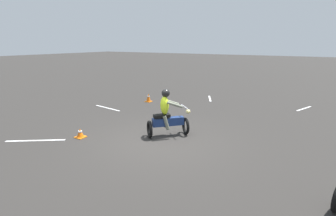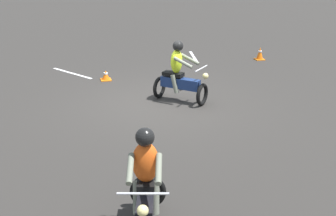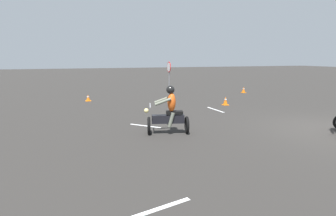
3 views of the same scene
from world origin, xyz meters
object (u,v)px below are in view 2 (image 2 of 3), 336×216
motorcycle_rider_foreground (179,75)px  traffic_cone_mid_center (260,54)px  traffic_cone_near_right (106,75)px  motorcycle_rider_background (146,188)px

motorcycle_rider_foreground → traffic_cone_mid_center: size_ratio=3.60×
traffic_cone_near_right → motorcycle_rider_background: bearing=87.4°
motorcycle_rider_foreground → motorcycle_rider_background: bearing=23.0°
motorcycle_rider_foreground → motorcycle_rider_background: (2.05, 5.58, 0.00)m
traffic_cone_near_right → motorcycle_rider_foreground: bearing=124.5°
motorcycle_rider_foreground → traffic_cone_near_right: 3.03m
motorcycle_rider_background → traffic_cone_mid_center: motorcycle_rider_background is taller
motorcycle_rider_foreground → traffic_cone_near_right: (1.69, -2.46, -0.57)m
traffic_cone_mid_center → motorcycle_rider_background: bearing=56.6°
traffic_cone_mid_center → motorcycle_rider_foreground: bearing=42.2°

